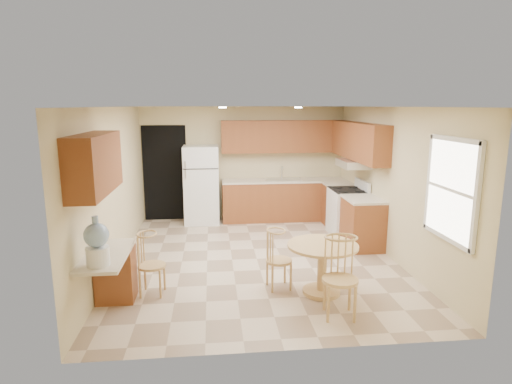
{
  "coord_description": "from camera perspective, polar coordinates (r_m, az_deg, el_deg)",
  "views": [
    {
      "loc": [
        -0.72,
        -6.75,
        2.52
      ],
      "look_at": [
        0.02,
        0.3,
        1.08
      ],
      "focal_mm": 30.0,
      "sensor_mm": 36.0,
      "label": 1
    }
  ],
  "objects": [
    {
      "name": "base_cab_back",
      "position": [
        9.57,
        3.77,
        -1.14
      ],
      "size": [
        2.75,
        0.6,
        0.87
      ],
      "primitive_type": "cube",
      "color": "brown",
      "rests_on": "floor"
    },
    {
      "name": "desk_pedestal",
      "position": [
        5.99,
        -18.2,
        -10.3
      ],
      "size": [
        0.48,
        0.42,
        0.72
      ],
      "primitive_type": "cube",
      "color": "brown",
      "rests_on": "floor"
    },
    {
      "name": "upper_cab_right",
      "position": [
        8.47,
        13.48,
        6.62
      ],
      "size": [
        0.33,
        2.42,
        0.7
      ],
      "primitive_type": "cube",
      "color": "brown",
      "rests_on": "wall_right"
    },
    {
      "name": "water_crock",
      "position": [
        5.07,
        -20.45,
        -6.44
      ],
      "size": [
        0.27,
        0.27,
        0.57
      ],
      "color": "white",
      "rests_on": "desk_top"
    },
    {
      "name": "chair_table_b",
      "position": [
        5.19,
        11.52,
        -10.48
      ],
      "size": [
        0.44,
        0.44,
        0.99
      ],
      "rotation": [
        0.0,
        0.0,
        3.02
      ],
      "color": "tan",
      "rests_on": "floor"
    },
    {
      "name": "base_cab_right_b",
      "position": [
        7.92,
        14.01,
        -4.16
      ],
      "size": [
        0.6,
        0.8,
        0.87
      ],
      "primitive_type": "cube",
      "color": "brown",
      "rests_on": "floor"
    },
    {
      "name": "sink",
      "position": [
        9.47,
        3.65,
        1.68
      ],
      "size": [
        0.78,
        0.44,
        0.01
      ],
      "primitive_type": "cube",
      "color": "silver",
      "rests_on": "counter_back"
    },
    {
      "name": "can_light_b",
      "position": [
        8.12,
        5.64,
        11.17
      ],
      "size": [
        0.14,
        0.14,
        0.02
      ],
      "primitive_type": "cylinder",
      "color": "white",
      "rests_on": "ceiling"
    },
    {
      "name": "dining_table",
      "position": [
        5.9,
        8.82,
        -9.15
      ],
      "size": [
        0.95,
        0.95,
        0.7
      ],
      "rotation": [
        0.0,
        0.0,
        -0.15
      ],
      "color": "tan",
      "rests_on": "floor"
    },
    {
      "name": "doorway",
      "position": [
        9.66,
        -12.04,
        2.46
      ],
      "size": [
        0.9,
        0.02,
        2.1
      ],
      "primitive_type": "cube",
      "color": "black",
      "rests_on": "floor"
    },
    {
      "name": "desk_top",
      "position": [
        5.51,
        -19.27,
        -7.97
      ],
      "size": [
        0.5,
        1.2,
        0.04
      ],
      "primitive_type": "cube",
      "color": "beige",
      "rests_on": "desk_pedestal"
    },
    {
      "name": "counter_right_b",
      "position": [
        7.81,
        14.17,
        -0.94
      ],
      "size": [
        0.63,
        0.8,
        0.04
      ],
      "primitive_type": "cube",
      "color": "beige",
      "rests_on": "base_cab_right_b"
    },
    {
      "name": "ceiling",
      "position": [
        6.79,
        0.11,
        11.29
      ],
      "size": [
        4.5,
        5.5,
        0.02
      ],
      "primitive_type": "cube",
      "color": "white",
      "rests_on": "wall_back"
    },
    {
      "name": "upper_cab_back",
      "position": [
        9.5,
        3.74,
        7.4
      ],
      "size": [
        2.75,
        0.33,
        0.7
      ],
      "primitive_type": "cube",
      "color": "brown",
      "rests_on": "wall_back"
    },
    {
      "name": "stove",
      "position": [
        8.61,
        12.11,
        -2.57
      ],
      "size": [
        0.65,
        0.76,
        1.09
      ],
      "color": "white",
      "rests_on": "floor"
    },
    {
      "name": "can_light_a",
      "position": [
        7.96,
        -4.48,
        11.18
      ],
      "size": [
        0.14,
        0.14,
        0.02
      ],
      "primitive_type": "cylinder",
      "color": "white",
      "rests_on": "ceiling"
    },
    {
      "name": "counter_right_a",
      "position": [
        9.16,
        11.08,
        1.0
      ],
      "size": [
        0.63,
        0.59,
        0.04
      ],
      "primitive_type": "cube",
      "color": "beige",
      "rests_on": "base_cab_right_a"
    },
    {
      "name": "wall_front",
      "position": [
        4.26,
        4.03,
        -5.93
      ],
      "size": [
        4.5,
        0.02,
        2.5
      ],
      "primitive_type": "cube",
      "color": "beige",
      "rests_on": "floor"
    },
    {
      "name": "counter_back",
      "position": [
        9.48,
        3.8,
        1.55
      ],
      "size": [
        2.75,
        0.63,
        0.04
      ],
      "primitive_type": "cube",
      "color": "beige",
      "rests_on": "base_cab_back"
    },
    {
      "name": "range_hood",
      "position": [
        8.46,
        12.86,
        3.71
      ],
      "size": [
        0.5,
        0.76,
        0.14
      ],
      "primitive_type": "cube",
      "color": "silver",
      "rests_on": "upper_cab_right"
    },
    {
      "name": "wall_back",
      "position": [
        9.62,
        -1.63,
        3.88
      ],
      "size": [
        4.5,
        0.02,
        2.5
      ],
      "primitive_type": "cube",
      "color": "beige",
      "rests_on": "floor"
    },
    {
      "name": "chair_desk",
      "position": [
        5.89,
        -13.88,
        -8.77
      ],
      "size": [
        0.38,
        0.49,
        0.85
      ],
      "rotation": [
        0.0,
        0.0,
        -1.67
      ],
      "color": "tan",
      "rests_on": "floor"
    },
    {
      "name": "refrigerator",
      "position": [
        9.31,
        -7.29,
        0.98
      ],
      "size": [
        0.74,
        0.72,
        1.68
      ],
      "color": "white",
      "rests_on": "floor"
    },
    {
      "name": "base_cab_right_a",
      "position": [
        9.25,
        10.97,
        -1.77
      ],
      "size": [
        0.6,
        0.59,
        0.87
      ],
      "primitive_type": "cube",
      "color": "brown",
      "rests_on": "floor"
    },
    {
      "name": "wall_right",
      "position": [
        7.49,
        17.5,
        1.16
      ],
      "size": [
        0.02,
        5.5,
        2.5
      ],
      "primitive_type": "cube",
      "color": "beige",
      "rests_on": "floor"
    },
    {
      "name": "window",
      "position": [
        5.81,
        24.62,
        0.29
      ],
      "size": [
        0.06,
        1.12,
        1.3
      ],
      "color": "white",
      "rests_on": "wall_right"
    },
    {
      "name": "upper_cab_left",
      "position": [
        5.37,
        -20.69,
        3.55
      ],
      "size": [
        0.33,
        1.4,
        0.7
      ],
      "primitive_type": "cube",
      "color": "brown",
      "rests_on": "wall_left"
    },
    {
      "name": "chair_table_a",
      "position": [
        5.92,
        3.21,
        -8.38
      ],
      "size": [
        0.37,
        0.48,
        0.84
      ],
      "rotation": [
        0.0,
        0.0,
        -1.43
      ],
      "color": "tan",
      "rests_on": "floor"
    },
    {
      "name": "floor",
      "position": [
        7.25,
        0.1,
        -8.89
      ],
      "size": [
        5.5,
        5.5,
        0.0
      ],
      "primitive_type": "plane",
      "color": "#C8AF91",
      "rests_on": "ground"
    },
    {
      "name": "wall_left",
      "position": [
        7.04,
        -18.42,
        0.48
      ],
      "size": [
        0.02,
        5.5,
        2.5
      ],
      "primitive_type": "cube",
      "color": "beige",
      "rests_on": "floor"
    }
  ]
}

